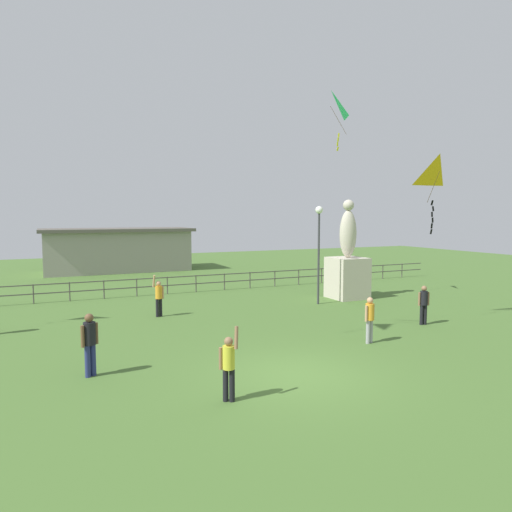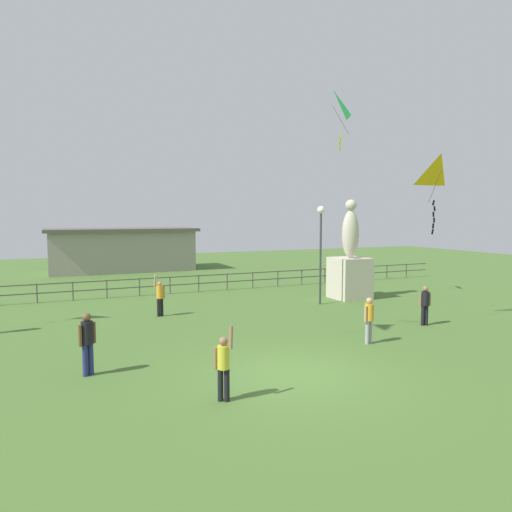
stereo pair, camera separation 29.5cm
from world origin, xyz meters
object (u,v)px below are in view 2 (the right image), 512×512
object	(u,v)px
person_0	(160,295)
person_1	(87,340)
statue_monument	(350,268)
person_3	(223,363)
person_5	(425,303)
lamppost	(321,234)
kite_2	(333,107)
person_4	(369,317)
kite_0	(441,174)

from	to	relation	value
person_0	person_1	size ratio (longest dim) A/B	1.06
statue_monument	person_3	world-z (taller)	statue_monument
person_3	person_5	xyz separation A→B (m)	(9.59, 3.77, -0.00)
statue_monument	person_5	size ratio (longest dim) A/B	3.30
lamppost	kite_2	size ratio (longest dim) A/B	1.67
person_0	person_5	bearing A→B (deg)	-32.38
person_0	person_5	world-z (taller)	person_0
person_3	person_4	world-z (taller)	person_3
person_0	person_3	distance (m)	9.52
person_3	person_0	bearing A→B (deg)	86.61
lamppost	person_0	bearing A→B (deg)	176.80
person_0	person_4	bearing A→B (deg)	-51.92
lamppost	person_5	world-z (taller)	lamppost
person_5	kite_0	xyz separation A→B (m)	(0.25, -0.31, 4.92)
person_1	kite_0	size ratio (longest dim) A/B	0.57
person_1	statue_monument	bearing A→B (deg)	27.32
person_3	statue_monument	bearing A→B (deg)	43.45
kite_0	kite_2	bearing A→B (deg)	97.43
person_4	person_0	bearing A→B (deg)	128.08
kite_2	lamppost	bearing A→B (deg)	-151.73
lamppost	person_5	distance (m)	6.04
lamppost	kite_2	xyz separation A→B (m)	(0.90, 0.49, 6.04)
statue_monument	person_3	xyz separation A→B (m)	(-10.38, -9.83, -0.71)
kite_2	statue_monument	bearing A→B (deg)	11.37
statue_monument	kite_0	world-z (taller)	kite_0
person_0	person_5	distance (m)	10.69
person_3	person_5	bearing A→B (deg)	21.47
statue_monument	kite_0	size ratio (longest dim) A/B	1.71
statue_monument	person_4	size ratio (longest dim) A/B	3.27
person_1	person_5	xyz separation A→B (m)	(12.31, 0.71, -0.09)
person_4	kite_2	xyz separation A→B (m)	(3.04, 7.01, 8.53)
lamppost	kite_2	bearing A→B (deg)	28.27
person_3	person_4	bearing A→B (deg)	22.97
person_5	statue_monument	bearing A→B (deg)	82.65
person_5	kite_2	size ratio (longest dim) A/B	0.55
person_3	kite_2	bearing A→B (deg)	46.57
person_5	kite_2	bearing A→B (deg)	95.34
lamppost	person_1	bearing A→B (deg)	-151.05
lamppost	kite_0	distance (m)	6.34
statue_monument	lamppost	world-z (taller)	statue_monument
lamppost	statue_monument	bearing A→B (deg)	18.67
statue_monument	person_0	xyz separation A→B (m)	(-9.81, -0.33, -0.70)
statue_monument	kite_2	xyz separation A→B (m)	(-1.32, -0.27, 7.83)
person_5	kite_2	distance (m)	10.33
person_1	person_3	xyz separation A→B (m)	(2.72, -3.06, -0.08)
person_3	kite_2	distance (m)	15.69
kite_0	statue_monument	bearing A→B (deg)	85.27
person_5	kite_2	xyz separation A→B (m)	(-0.54, 5.79, 8.54)
statue_monument	kite_0	xyz separation A→B (m)	(-0.53, -6.36, 4.21)
person_3	person_4	size ratio (longest dim) A/B	1.14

